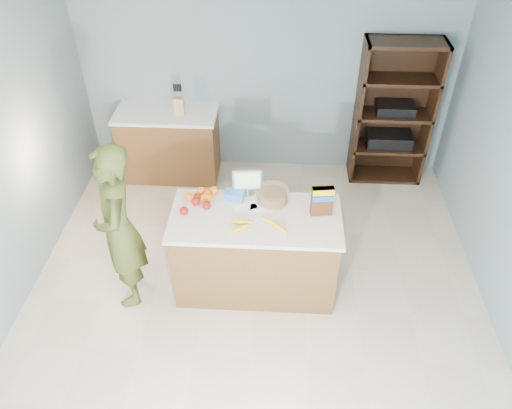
# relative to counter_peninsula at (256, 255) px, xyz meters

# --- Properties ---
(floor) EXTENTS (4.50, 5.00, 0.02)m
(floor) POSITION_rel_counter_peninsula_xyz_m (0.00, -0.30, -0.42)
(floor) COLOR beige
(floor) RESTS_ON ground
(walls) EXTENTS (4.52, 5.02, 2.51)m
(walls) POSITION_rel_counter_peninsula_xyz_m (0.00, -0.30, 1.24)
(walls) COLOR gray
(walls) RESTS_ON ground
(counter_peninsula) EXTENTS (1.56, 0.76, 0.90)m
(counter_peninsula) POSITION_rel_counter_peninsula_xyz_m (0.00, 0.00, 0.00)
(counter_peninsula) COLOR brown
(counter_peninsula) RESTS_ON ground
(back_cabinet) EXTENTS (1.24, 0.62, 0.90)m
(back_cabinet) POSITION_rel_counter_peninsula_xyz_m (-1.20, 1.90, 0.04)
(back_cabinet) COLOR brown
(back_cabinet) RESTS_ON ground
(shelving_unit) EXTENTS (0.90, 0.40, 1.80)m
(shelving_unit) POSITION_rel_counter_peninsula_xyz_m (1.55, 2.05, 0.45)
(shelving_unit) COLOR black
(shelving_unit) RESTS_ON ground
(person) EXTENTS (0.57, 0.71, 1.69)m
(person) POSITION_rel_counter_peninsula_xyz_m (-1.22, -0.17, 0.43)
(person) COLOR #434D1E
(person) RESTS_ON ground
(knife_block) EXTENTS (0.12, 0.10, 0.31)m
(knife_block) POSITION_rel_counter_peninsula_xyz_m (-1.02, 1.85, 0.60)
(knife_block) COLOR tan
(knife_block) RESTS_ON back_cabinet
(envelopes) EXTENTS (0.39, 0.19, 0.00)m
(envelopes) POSITION_rel_counter_peninsula_xyz_m (-0.03, 0.12, 0.49)
(envelopes) COLOR white
(envelopes) RESTS_ON counter_peninsula
(bananas) EXTENTS (0.52, 0.25, 0.05)m
(bananas) POSITION_rel_counter_peninsula_xyz_m (0.03, -0.14, 0.51)
(bananas) COLOR yellow
(bananas) RESTS_ON counter_peninsula
(apples) EXTENTS (0.27, 0.28, 0.08)m
(apples) POSITION_rel_counter_peninsula_xyz_m (-0.56, 0.10, 0.52)
(apples) COLOR maroon
(apples) RESTS_ON counter_peninsula
(oranges) EXTENTS (0.31, 0.21, 0.08)m
(oranges) POSITION_rel_counter_peninsula_xyz_m (-0.51, 0.24, 0.53)
(oranges) COLOR orange
(oranges) RESTS_ON counter_peninsula
(blue_carton) EXTENTS (0.20, 0.15, 0.08)m
(blue_carton) POSITION_rel_counter_peninsula_xyz_m (-0.21, 0.26, 0.52)
(blue_carton) COLOR blue
(blue_carton) RESTS_ON counter_peninsula
(salad_bowl) EXTENTS (0.30, 0.30, 0.13)m
(salad_bowl) POSITION_rel_counter_peninsula_xyz_m (0.14, 0.24, 0.54)
(salad_bowl) COLOR #267219
(salad_bowl) RESTS_ON counter_peninsula
(tv) EXTENTS (0.28, 0.12, 0.28)m
(tv) POSITION_rel_counter_peninsula_xyz_m (-0.10, 0.33, 0.64)
(tv) COLOR silver
(tv) RESTS_ON counter_peninsula
(cereal_box) EXTENTS (0.20, 0.10, 0.29)m
(cereal_box) POSITION_rel_counter_peninsula_xyz_m (0.59, 0.07, 0.65)
(cereal_box) COLOR #592B14
(cereal_box) RESTS_ON counter_peninsula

